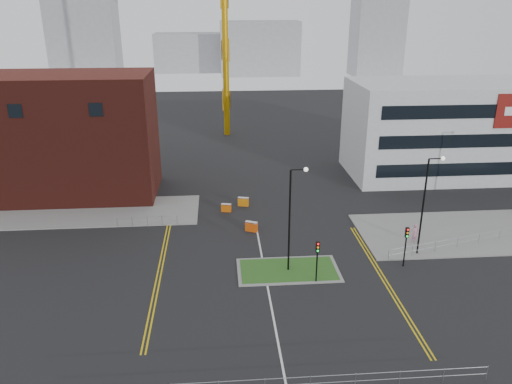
{
  "coord_description": "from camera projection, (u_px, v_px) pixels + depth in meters",
  "views": [
    {
      "loc": [
        -3.64,
        -28.77,
        21.29
      ],
      "look_at": [
        -0.28,
        13.8,
        5.0
      ],
      "focal_mm": 35.0,
      "sensor_mm": 36.0,
      "label": 1
    }
  ],
  "objects": [
    {
      "name": "island_kerb",
      "position": [
        288.0,
        270.0,
        42.24
      ],
      "size": [
        8.6,
        4.6,
        0.08
      ],
      "primitive_type": "cube",
      "color": "slate",
      "rests_on": "ground"
    },
    {
      "name": "pavement_right",
      "position": [
        480.0,
        232.0,
        49.29
      ],
      "size": [
        24.0,
        10.0,
        0.12
      ],
      "primitive_type": "cube",
      "color": "slate",
      "rests_on": "ground"
    },
    {
      "name": "streetlamp_island",
      "position": [
        292.0,
        212.0,
        40.34
      ],
      "size": [
        1.46,
        0.36,
        9.18
      ],
      "color": "black",
      "rests_on": "ground"
    },
    {
      "name": "yellow_right_b",
      "position": [
        386.0,
        279.0,
        40.96
      ],
      "size": [
        0.12,
        20.0,
        0.01
      ],
      "primitive_type": "cube",
      "color": "gold",
      "rests_on": "ground"
    },
    {
      "name": "grass_island",
      "position": [
        288.0,
        270.0,
        42.23
      ],
      "size": [
        8.0,
        4.0,
        0.12
      ],
      "primitive_type": "cube",
      "color": "#1E4918",
      "rests_on": "ground"
    },
    {
      "name": "skyline_b",
      "position": [
        260.0,
        48.0,
        153.62
      ],
      "size": [
        24.0,
        12.0,
        16.0
      ],
      "primitive_type": "cube",
      "color": "gray",
      "rests_on": "ground"
    },
    {
      "name": "yellow_right_a",
      "position": [
        382.0,
        279.0,
        40.94
      ],
      "size": [
        0.12,
        20.0,
        0.01
      ],
      "primitive_type": "cube",
      "color": "gold",
      "rests_on": "ground"
    },
    {
      "name": "ground",
      "position": [
        276.0,
        329.0,
        34.65
      ],
      "size": [
        200.0,
        200.0,
        0.0
      ],
      "primitive_type": "plane",
      "color": "black",
      "rests_on": "ground"
    },
    {
      "name": "barrier_left",
      "position": [
        226.0,
        207.0,
        53.97
      ],
      "size": [
        1.13,
        0.6,
        0.91
      ],
      "color": "#C4540A",
      "rests_on": "ground"
    },
    {
      "name": "railing_left",
      "position": [
        147.0,
        220.0,
        50.34
      ],
      "size": [
        6.05,
        0.05,
        1.1
      ],
      "color": "gray",
      "rests_on": "ground"
    },
    {
      "name": "yellow_left_a",
      "position": [
        159.0,
        264.0,
        43.3
      ],
      "size": [
        0.12,
        24.0,
        0.01
      ],
      "primitive_type": "cube",
      "color": "gold",
      "rests_on": "ground"
    },
    {
      "name": "streetlamp_right_near",
      "position": [
        426.0,
        198.0,
        43.08
      ],
      "size": [
        1.46,
        0.36,
        9.18
      ],
      "color": "black",
      "rests_on": "ground"
    },
    {
      "name": "office_block",
      "position": [
        448.0,
        129.0,
        64.21
      ],
      "size": [
        25.0,
        12.2,
        12.0
      ],
      "color": "#B8BABD",
      "rests_on": "ground"
    },
    {
      "name": "brick_building",
      "position": [
        47.0,
        138.0,
        56.6
      ],
      "size": [
        24.2,
        10.07,
        14.24
      ],
      "color": "#4A1812",
      "rests_on": "ground"
    },
    {
      "name": "pavement_left",
      "position": [
        68.0,
        213.0,
        53.65
      ],
      "size": [
        28.0,
        8.0,
        0.12
      ],
      "primitive_type": "cube",
      "color": "slate",
      "rests_on": "ground"
    },
    {
      "name": "barrier_mid",
      "position": [
        251.0,
        226.0,
        49.32
      ],
      "size": [
        1.27,
        0.87,
        1.02
      ],
      "color": "#D1490B",
      "rests_on": "ground"
    },
    {
      "name": "railing_right",
      "position": [
        479.0,
        237.0,
        46.59
      ],
      "size": [
        19.05,
        5.05,
        1.1
      ],
      "color": "gray",
      "rests_on": "ground"
    },
    {
      "name": "skyline_a",
      "position": [
        85.0,
        41.0,
        139.56
      ],
      "size": [
        18.0,
        12.0,
        22.0
      ],
      "primitive_type": "cube",
      "color": "gray",
      "rests_on": "ground"
    },
    {
      "name": "barrier_right",
      "position": [
        243.0,
        201.0,
        55.48
      ],
      "size": [
        1.25,
        0.67,
        1.0
      ],
      "color": "#CB6E0B",
      "rests_on": "ground"
    },
    {
      "name": "centre_line",
      "position": [
        272.0,
        313.0,
        36.51
      ],
      "size": [
        0.15,
        30.0,
        0.01
      ],
      "primitive_type": "cube",
      "color": "silver",
      "rests_on": "ground"
    },
    {
      "name": "yellow_left_b",
      "position": [
        163.0,
        264.0,
        43.32
      ],
      "size": [
        0.12,
        24.0,
        0.01
      ],
      "primitive_type": "cube",
      "color": "gold",
      "rests_on": "ground"
    },
    {
      "name": "traffic_light_right",
      "position": [
        406.0,
        239.0,
        42.05
      ],
      "size": [
        0.28,
        0.33,
        3.65
      ],
      "color": "black",
      "rests_on": "ground"
    },
    {
      "name": "skyline_c",
      "position": [
        377.0,
        28.0,
        149.4
      ],
      "size": [
        14.0,
        12.0,
        28.0
      ],
      "primitive_type": "cube",
      "color": "gray",
      "rests_on": "ground"
    },
    {
      "name": "traffic_light_island",
      "position": [
        317.0,
        254.0,
        39.6
      ],
      "size": [
        0.28,
        0.33,
        3.65
      ],
      "color": "black",
      "rests_on": "ground"
    },
    {
      "name": "pedestrian",
      "position": [
        415.0,
        233.0,
        46.82
      ],
      "size": [
        0.82,
        0.68,
        1.92
      ],
      "primitive_type": "imported",
      "rotation": [
        0.0,
        0.0,
        0.36
      ],
      "color": "#BD7A94",
      "rests_on": "ground"
    },
    {
      "name": "skyline_d",
      "position": [
        202.0,
        52.0,
        162.32
      ],
      "size": [
        30.0,
        12.0,
        12.0
      ],
      "primitive_type": "cube",
      "color": "gray",
      "rests_on": "ground"
    },
    {
      "name": "railing_front",
      "position": [
        288.0,
        382.0,
        28.78
      ],
      "size": [
        24.05,
        0.05,
        1.1
      ],
      "color": "gray",
      "rests_on": "ground"
    }
  ]
}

